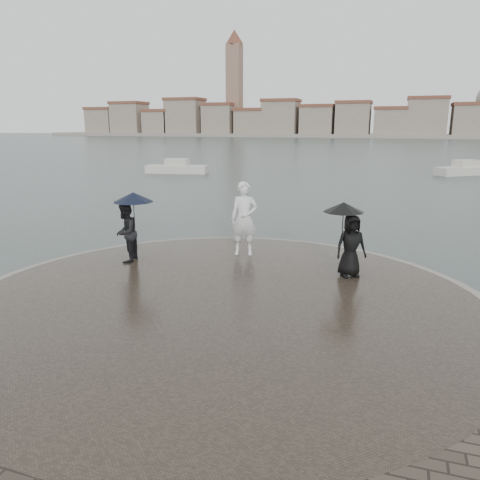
% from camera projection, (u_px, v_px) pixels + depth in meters
% --- Properties ---
extents(ground, '(400.00, 400.00, 0.00)m').
position_uv_depth(ground, '(147.00, 393.00, 7.64)').
color(ground, '#2B3835').
rests_on(ground, ground).
extents(kerb_ring, '(12.50, 12.50, 0.32)m').
position_uv_depth(kerb_ring, '(222.00, 307.00, 10.82)').
color(kerb_ring, gray).
rests_on(kerb_ring, ground).
extents(quay_tip, '(11.90, 11.90, 0.36)m').
position_uv_depth(quay_tip, '(222.00, 306.00, 10.82)').
color(quay_tip, '#2D261E').
rests_on(quay_tip, ground).
extents(statue, '(0.93, 0.73, 2.25)m').
position_uv_depth(statue, '(244.00, 219.00, 14.21)').
color(statue, white).
rests_on(statue, quay_tip).
extents(visitor_left, '(1.23, 1.16, 2.04)m').
position_uv_depth(visitor_left, '(128.00, 223.00, 13.43)').
color(visitor_left, black).
rests_on(visitor_left, quay_tip).
extents(visitor_right, '(1.27, 1.07, 1.95)m').
position_uv_depth(visitor_right, '(349.00, 234.00, 12.17)').
color(visitor_right, black).
rests_on(visitor_right, quay_tip).
extents(far_skyline, '(260.00, 20.00, 37.00)m').
position_uv_depth(far_skyline, '(371.00, 121.00, 156.12)').
color(far_skyline, gray).
rests_on(far_skyline, ground).
extents(boats, '(41.06, 10.25, 1.50)m').
position_uv_depth(boats, '(412.00, 172.00, 39.06)').
color(boats, beige).
rests_on(boats, ground).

